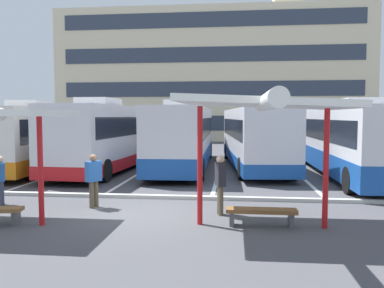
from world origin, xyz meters
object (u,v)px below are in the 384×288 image
Objects in this scene: waiting_passenger_0 at (94,177)px; waiting_passenger_1 at (220,180)px; coach_bus_3 at (254,137)px; coach_bus_4 at (348,141)px; bench_1 at (261,213)px; waiting_shelter_1 at (263,105)px; coach_bus_0 at (43,138)px; waiting_passenger_2 at (1,177)px; coach_bus_1 at (109,137)px; coach_bus_2 at (185,137)px.

waiting_passenger_0 is 3.93m from waiting_passenger_1.
coach_bus_4 reaches higher than coach_bus_3.
coach_bus_4 reaches higher than bench_1.
coach_bus_3 is 11.63m from waiting_passenger_0.
waiting_passenger_1 is (-5.70, -7.95, -0.64)m from coach_bus_4.
coach_bus_0 is at bearing 136.57° from waiting_shelter_1.
coach_bus_3 is 7.86× the size of waiting_passenger_2.
waiting_shelter_1 is 8.53m from waiting_passenger_2.
coach_bus_1 reaches higher than waiting_passenger_1.
waiting_shelter_1 is 3.21× the size of waiting_passenger_0.
coach_bus_3 is at bearing 5.63° from coach_bus_2.
coach_bus_2 is at bearing 106.26° from waiting_shelter_1.
coach_bus_4 is 10.19m from bench_1.
waiting_passenger_2 is at bearing 179.40° from waiting_passenger_0.
coach_bus_4 is 7.85× the size of waiting_passenger_2.
coach_bus_2 reaches higher than coach_bus_4.
coach_bus_3 is 11.89m from bench_1.
waiting_shelter_1 is 2.76m from bench_1.
coach_bus_0 is at bearing 175.67° from coach_bus_1.
waiting_passenger_0 is (-4.99, 1.52, 0.62)m from bench_1.
coach_bus_1 reaches higher than waiting_passenger_2.
coach_bus_3 is at bearing 8.81° from coach_bus_0.
coach_bus_1 reaches higher than coach_bus_4.
bench_1 is (-0.37, -11.81, -1.33)m from coach_bus_3.
waiting_passenger_2 is at bearing 167.13° from waiting_shelter_1.
coach_bus_2 is 3.80m from coach_bus_3.
waiting_passenger_0 reaches higher than waiting_passenger_2.
coach_bus_2 is 12.01m from bench_1.
coach_bus_2 is 6.98× the size of bench_1.
waiting_shelter_1 is (7.16, -10.06, 1.33)m from coach_bus_1.
coach_bus_3 is 7.39× the size of waiting_passenger_0.
waiting_passenger_2 is at bearing -71.20° from coach_bus_0.
coach_bus_3 is (7.53, 2.04, -0.08)m from coach_bus_1.
coach_bus_0 reaches higher than coach_bus_4.
bench_1 is at bearing -44.02° from waiting_passenger_1.
coach_bus_0 is at bearing 124.80° from waiting_passenger_0.
waiting_passenger_0 is (-5.36, -10.29, -0.72)m from coach_bus_3.
coach_bus_4 is at bearing -16.89° from coach_bus_2.
coach_bus_4 reaches higher than waiting_passenger_0.
coach_bus_4 is (11.77, -0.78, -0.12)m from coach_bus_1.
waiting_passenger_2 is (-4.61, -9.89, -0.79)m from coach_bus_2.
waiting_passenger_0 is at bearing 163.09° from bench_1.
coach_bus_0 is 10.43m from waiting_passenger_0.
waiting_passenger_0 is (-4.99, 1.80, -2.12)m from waiting_shelter_1.
coach_bus_2 reaches higher than waiting_shelter_1.
waiting_passenger_1 is (-1.09, 1.05, 0.65)m from bench_1.
bench_1 is 8.20m from waiting_passenger_2.
waiting_passenger_0 is at bearing -117.51° from coach_bus_3.
waiting_passenger_2 is at bearing 169.08° from bench_1.
coach_bus_3 is 12.18m from waiting_shelter_1.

